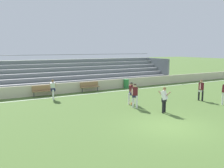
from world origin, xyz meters
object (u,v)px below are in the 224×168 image
(bench_centre_sideline, at_px, (43,90))
(player_dark_deep_cover, at_px, (201,88))
(player_dark_wide_right, at_px, (135,94))
(bleacher_stand, at_px, (59,73))
(player_white_pressing_high, at_px, (53,88))
(soccer_ball, at_px, (132,104))
(bench_far_right, at_px, (90,86))
(player_dark_on_ball, at_px, (131,91))
(player_white_wide_left, at_px, (164,98))
(trash_bin, at_px, (126,84))

(bench_centre_sideline, xyz_separation_m, player_dark_deep_cover, (10.18, -7.73, 0.42))
(bench_centre_sideline, xyz_separation_m, player_dark_wide_right, (4.44, -7.13, 0.44))
(bleacher_stand, distance_m, player_white_pressing_high, 5.92)
(soccer_ball, bearing_deg, player_dark_deep_cover, -13.81)
(bench_far_right, relative_size, player_dark_on_ball, 1.11)
(bench_far_right, bearing_deg, player_dark_on_ball, -85.07)
(bleacher_stand, relative_size, player_white_pressing_high, 16.09)
(player_dark_on_ball, bearing_deg, player_dark_wide_right, -110.99)
(bench_centre_sideline, xyz_separation_m, player_white_wide_left, (5.35, -9.02, 0.42))
(player_dark_wide_right, bearing_deg, player_dark_on_ball, 69.01)
(player_dark_deep_cover, relative_size, player_white_wide_left, 1.00)
(bench_far_right, distance_m, trash_bin, 4.06)
(bench_centre_sideline, bearing_deg, bleacher_stand, 55.67)
(soccer_ball, bearing_deg, bleacher_stand, 102.61)
(player_dark_wide_right, bearing_deg, trash_bin, 61.45)
(bleacher_stand, bearing_deg, player_white_wide_left, -77.29)
(player_dark_wide_right, height_order, player_dark_deep_cover, player_dark_wide_right)
(bench_centre_sideline, distance_m, soccer_ball, 7.97)
(soccer_ball, bearing_deg, player_dark_wide_right, -111.68)
(player_white_wide_left, bearing_deg, bench_centre_sideline, 120.65)
(player_white_pressing_high, bearing_deg, player_dark_on_ball, -43.99)
(bench_centre_sideline, xyz_separation_m, bench_far_right, (4.29, 0.00, 0.00))
(player_white_wide_left, bearing_deg, player_dark_on_ball, 100.49)
(player_dark_deep_cover, xyz_separation_m, player_white_wide_left, (-4.83, -1.29, 0.00))
(player_dark_wide_right, height_order, soccer_ball, player_dark_wide_right)
(trash_bin, bearing_deg, bench_centre_sideline, -179.78)
(trash_bin, bearing_deg, player_white_pressing_high, -166.81)
(player_dark_wide_right, xyz_separation_m, soccer_ball, (0.29, 0.74, -0.87))
(trash_bin, relative_size, player_dark_wide_right, 0.55)
(bleacher_stand, xyz_separation_m, player_dark_deep_cover, (7.69, -11.38, -0.51))
(player_white_pressing_high, xyz_separation_m, soccer_ball, (4.39, -4.55, -0.84))
(bleacher_stand, xyz_separation_m, soccer_ball, (2.25, -10.04, -1.36))
(player_white_wide_left, bearing_deg, bench_far_right, 96.71)
(player_dark_wide_right, height_order, player_white_wide_left, player_dark_wide_right)
(soccer_ball, bearing_deg, bench_centre_sideline, 126.54)
(bleacher_stand, bearing_deg, player_white_pressing_high, -111.34)
(player_white_wide_left, xyz_separation_m, soccer_ball, (-0.61, 2.63, -0.86))
(player_white_pressing_high, xyz_separation_m, player_dark_deep_cover, (9.83, -5.89, 0.01))
(player_dark_deep_cover, height_order, player_white_wide_left, player_white_wide_left)
(player_dark_on_ball, bearing_deg, player_white_pressing_high, 136.01)
(trash_bin, distance_m, player_white_wide_left, 9.55)
(soccer_ball, bearing_deg, player_dark_on_ball, 71.21)
(trash_bin, xyz_separation_m, soccer_ball, (-3.60, -6.42, -0.34))
(trash_bin, relative_size, player_dark_deep_cover, 0.56)
(player_dark_on_ball, bearing_deg, bench_far_right, 94.93)
(bench_centre_sideline, relative_size, bench_far_right, 1.00)
(bleacher_stand, xyz_separation_m, player_white_pressing_high, (-2.14, -5.49, -0.52))
(player_dark_wide_right, distance_m, player_white_wide_left, 2.10)
(bench_far_right, bearing_deg, player_dark_deep_cover, -52.67)
(player_white_pressing_high, relative_size, player_white_wide_left, 0.99)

